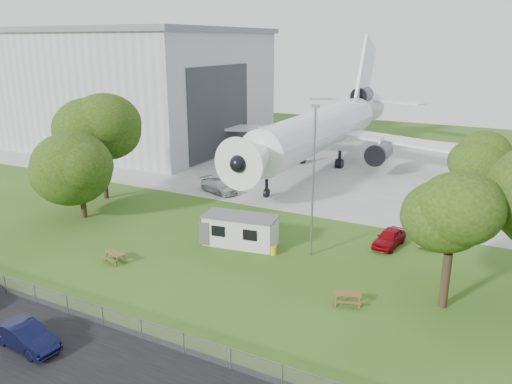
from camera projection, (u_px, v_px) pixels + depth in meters
The scene contains 18 objects.
ground at pixel (183, 264), 38.84m from camera, with size 160.00×160.00×0.00m, color #4A7227.
asphalt_strip at pixel (45, 351), 27.84m from camera, with size 120.00×8.00×0.02m, color black.
concrete_apron at pixel (341, 162), 70.96m from camera, with size 120.00×46.00×0.03m, color #B7B7B2.
hangar at pixel (122, 86), 83.54m from camera, with size 43.00×31.00×18.55m.
airliner at pixel (324, 127), 68.51m from camera, with size 46.36×47.73×17.69m.
site_cabin at pixel (241, 230), 42.07m from camera, with size 6.92×3.61×2.62m.
picnic_west at pixel (116, 262), 39.18m from camera, with size 1.80×1.50×0.76m, color brown, non-canonical shape.
picnic_east at pixel (347, 304), 32.92m from camera, with size 1.80×1.50×0.76m, color brown, non-canonical shape.
fence at pixel (92, 322), 30.80m from camera, with size 58.00×0.04×1.30m, color gray.
lamp_mast at pixel (313, 184), 38.66m from camera, with size 0.16×0.16×12.00m, color slate.
tree_west_big at pixel (100, 128), 52.79m from camera, with size 7.91×7.91×11.75m.
tree_west_small at pixel (79, 167), 47.56m from camera, with size 7.69×7.69×8.93m.
tree_east_front at pixel (453, 213), 30.72m from camera, with size 6.15×6.15×9.54m.
tree_far_apron at pixel (481, 158), 54.36m from camera, with size 6.38×6.38×7.59m.
car_centre_sedan at pixel (26, 336), 27.99m from camera, with size 1.54×4.41×1.45m, color black.
car_ne_hatch at pixel (389, 238), 41.95m from camera, with size 1.73×4.29×1.46m, color maroon.
car_ne_sedan at pixel (434, 236), 42.48m from camera, with size 1.44×4.14×1.36m, color #B0B3B8.
car_apron_van at pixel (218, 186), 56.76m from camera, with size 2.09×5.14×1.49m, color silver.
Camera 1 is at (21.69, -28.72, 16.64)m, focal length 35.00 mm.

